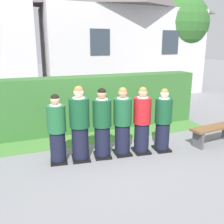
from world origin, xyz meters
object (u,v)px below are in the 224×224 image
(student_front_row_2, at_px, (102,125))
(student_front_row_5, at_px, (163,122))
(student_front_row_1, at_px, (80,125))
(student_front_row_3, at_px, (122,123))
(wooden_bench, at_px, (214,131))
(student_front_row_0, at_px, (57,131))
(student_in_red_blazer, at_px, (142,122))

(student_front_row_2, xyz_separation_m, student_front_row_5, (1.48, -0.18, -0.04))
(student_front_row_2, bearing_deg, student_front_row_5, -6.98)
(student_front_row_1, distance_m, student_front_row_2, 0.51)
(student_front_row_3, xyz_separation_m, student_front_row_5, (1.00, -0.14, -0.03))
(student_front_row_5, relative_size, wooden_bench, 1.07)
(student_front_row_1, relative_size, student_front_row_3, 1.05)
(student_front_row_0, relative_size, student_front_row_5, 1.00)
(student_front_row_1, distance_m, student_in_red_blazer, 1.47)
(student_in_red_blazer, xyz_separation_m, student_front_row_5, (0.53, -0.08, -0.03))
(student_front_row_1, xyz_separation_m, student_in_red_blazer, (1.46, -0.14, -0.04))
(student_front_row_1, xyz_separation_m, student_front_row_5, (1.99, -0.22, -0.07))
(student_front_row_1, bearing_deg, student_front_row_0, 174.29)
(student_front_row_0, distance_m, student_front_row_1, 0.50)
(student_in_red_blazer, distance_m, wooden_bench, 2.05)
(student_front_row_2, bearing_deg, student_in_red_blazer, -6.31)
(student_front_row_5, distance_m, wooden_bench, 1.52)
(student_front_row_3, bearing_deg, student_front_row_0, 175.16)
(student_front_row_0, height_order, student_in_red_blazer, student_in_red_blazer)
(student_front_row_1, distance_m, student_front_row_3, 0.99)
(student_front_row_0, distance_m, wooden_bench, 3.99)
(student_front_row_1, bearing_deg, wooden_bench, -6.05)
(student_front_row_0, bearing_deg, student_front_row_2, -4.88)
(student_front_row_2, xyz_separation_m, wooden_bench, (2.95, -0.33, -0.41))
(student_front_row_5, height_order, wooden_bench, student_front_row_5)
(student_front_row_1, xyz_separation_m, student_front_row_2, (0.51, -0.04, -0.04))
(student_front_row_0, bearing_deg, wooden_bench, -6.00)
(student_front_row_3, relative_size, wooden_bench, 1.12)
(student_in_red_blazer, xyz_separation_m, wooden_bench, (1.99, -0.22, -0.41))
(student_front_row_1, bearing_deg, student_front_row_5, -6.24)
(student_front_row_3, distance_m, student_in_red_blazer, 0.48)
(student_front_row_1, bearing_deg, student_front_row_2, -4.08)
(student_in_red_blazer, height_order, wooden_bench, student_in_red_blazer)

